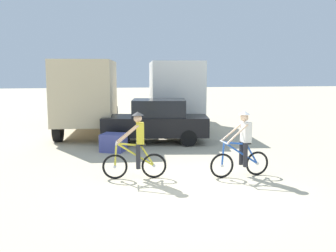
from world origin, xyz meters
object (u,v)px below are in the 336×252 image
(cyclist_orange_shirt, at_px, (137,148))
(cyclist_cowboy_hat, at_px, (242,146))
(box_truck_tan_camper, at_px, (89,93))
(box_truck_white_box, at_px, (173,91))
(supply_crate, at_px, (114,142))
(sedan_parked, at_px, (156,121))

(cyclist_orange_shirt, distance_m, cyclist_cowboy_hat, 2.88)
(box_truck_tan_camper, relative_size, box_truck_white_box, 1.00)
(cyclist_cowboy_hat, relative_size, supply_crate, 2.20)
(sedan_parked, xyz_separation_m, cyclist_cowboy_hat, (1.60, -5.41, -0.04))
(cyclist_orange_shirt, bearing_deg, sedan_parked, 76.13)
(box_truck_tan_camper, height_order, supply_crate, box_truck_tan_camper)
(box_truck_white_box, xyz_separation_m, cyclist_orange_shirt, (-2.81, -9.69, -1.03))
(cyclist_orange_shirt, bearing_deg, box_truck_white_box, 73.81)
(supply_crate, bearing_deg, cyclist_orange_shirt, -82.14)
(box_truck_white_box, bearing_deg, box_truck_tan_camper, -160.89)
(box_truck_white_box, distance_m, supply_crate, 7.03)
(sedan_parked, bearing_deg, cyclist_cowboy_hat, -73.51)
(box_truck_tan_camper, xyz_separation_m, cyclist_cowboy_hat, (4.35, -8.49, -1.03))
(sedan_parked, xyz_separation_m, supply_crate, (-1.77, -1.42, -0.56))
(box_truck_tan_camper, distance_m, box_truck_white_box, 4.56)
(sedan_parked, bearing_deg, box_truck_white_box, 71.28)
(supply_crate, bearing_deg, box_truck_tan_camper, 102.28)
(box_truck_white_box, distance_m, cyclist_cowboy_hat, 10.04)
(box_truck_white_box, relative_size, cyclist_orange_shirt, 3.81)
(cyclist_orange_shirt, distance_m, supply_crate, 3.77)
(box_truck_white_box, height_order, cyclist_orange_shirt, box_truck_white_box)
(box_truck_tan_camper, bearing_deg, sedan_parked, -48.25)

